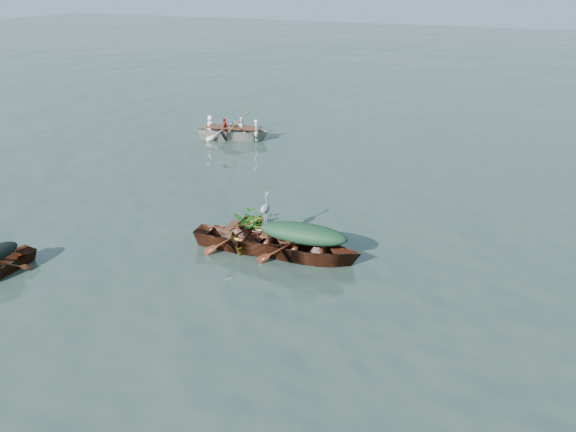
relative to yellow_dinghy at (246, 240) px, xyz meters
The scene contains 11 objects.
ground 0.59m from the yellow_dinghy, 46.95° to the right, with size 140.00×140.00×0.00m, color #32463C.
yellow_dinghy is the anchor object (origin of this frame).
green_tarp_boat 1.90m from the yellow_dinghy, 11.28° to the right, with size 1.32×4.25×0.98m, color #4C1D11.
open_wooden_boat 0.60m from the yellow_dinghy, 50.82° to the right, with size 1.35×4.34×1.01m, color #562815.
rowed_boat 10.19m from the yellow_dinghy, 120.38° to the left, with size 1.33×4.45×1.07m, color beige.
green_tarp_cover 2.04m from the yellow_dinghy, 11.28° to the right, with size 0.73×2.34×0.52m, color #173923.
thwart_benches 0.80m from the yellow_dinghy, 50.82° to the right, with size 0.81×2.17×0.04m, color #482410, non-canonical shape.
heron 0.99m from the yellow_dinghy, 20.72° to the left, with size 0.28×0.40×0.92m, color #92959A, non-canonical shape.
dinghy_weeds 0.86m from the yellow_dinghy, 102.75° to the left, with size 0.70×0.90×0.60m, color #1C6E1E.
rowers 10.23m from the yellow_dinghy, 120.38° to the left, with size 1.20×3.11×0.76m, color silver.
oars 10.20m from the yellow_dinghy, 120.38° to the left, with size 2.60×0.60×0.06m, color olive, non-canonical shape.
Camera 1 is at (6.24, -11.93, 6.86)m, focal length 35.00 mm.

